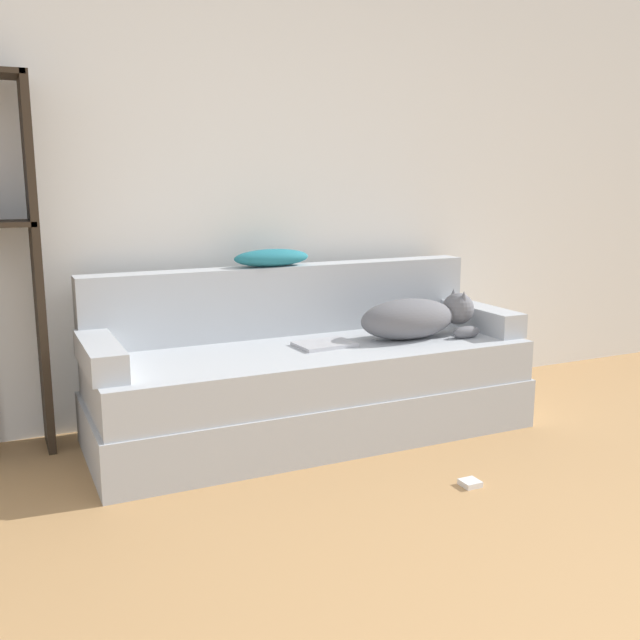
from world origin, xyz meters
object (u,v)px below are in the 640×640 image
dog (417,317)px  laptop (325,344)px  throw_pillow (272,258)px  power_adapter (470,483)px  couch (312,391)px

dog → laptop: bearing=175.6°
laptop → throw_pillow: size_ratio=0.72×
dog → power_adapter: size_ratio=8.64×
couch → dog: (0.57, -0.06, 0.34)m
laptop → couch: bearing=155.5°
couch → laptop: 0.25m
couch → throw_pillow: 0.73m
couch → laptop: bearing=-20.4°
throw_pillow → dog: bearing=-30.4°
dog → throw_pillow: 0.82m
power_adapter → couch: bearing=111.9°
laptop → dog: bearing=-8.5°
power_adapter → laptop: bearing=108.9°
dog → power_adapter: (-0.23, -0.80, -0.56)m
couch → power_adapter: 0.95m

